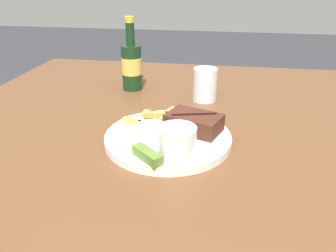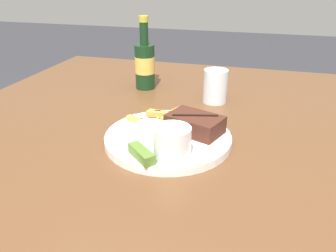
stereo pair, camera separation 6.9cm
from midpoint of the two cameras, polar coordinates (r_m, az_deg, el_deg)
name	(u,v)px [view 1 (the left image)]	position (r m, az deg, el deg)	size (l,w,h in m)	color
dining_table	(168,169)	(0.75, -2.68, -7.62)	(1.20, 1.31, 0.74)	brown
dinner_plate	(168,138)	(0.71, -2.81, -2.19)	(0.27, 0.27, 0.02)	white
steak_portion	(194,122)	(0.71, 1.75, 0.57)	(0.13, 0.11, 0.04)	#472319
fries_pile	(161,117)	(0.77, -3.82, 1.44)	(0.16, 0.11, 0.02)	#DAA857
coleslaw_cup	(177,140)	(0.61, -1.61, -2.54)	(0.07, 0.07, 0.06)	white
dipping_sauce_cup	(151,131)	(0.68, -5.86, -0.92)	(0.06, 0.06, 0.03)	silver
pickle_spear	(147,155)	(0.61, -6.90, -5.13)	(0.07, 0.06, 0.02)	#567A2D
fork_utensil	(146,124)	(0.75, -6.54, 0.29)	(0.12, 0.09, 0.00)	#B7B7BC
knife_utensil	(180,130)	(0.72, -0.72, -0.70)	(0.09, 0.16, 0.01)	#B7B7BC
beer_bottle	(132,64)	(1.02, -8.32, 10.53)	(0.06, 0.06, 0.22)	#143319
drinking_glass	(205,85)	(0.93, 4.33, 7.17)	(0.07, 0.07, 0.09)	silver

